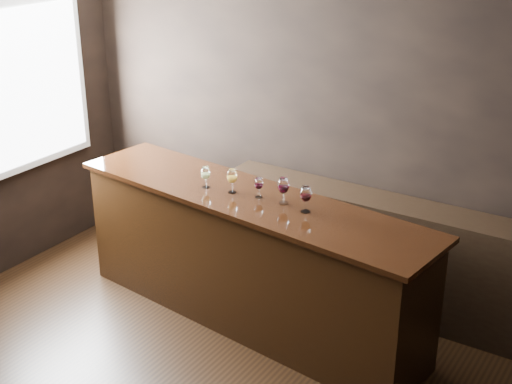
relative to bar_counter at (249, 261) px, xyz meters
The scene contains 9 objects.
room_shell 1.68m from the bar_counter, 100.39° to the right, with size 5.02×4.52×2.81m.
bar_counter is the anchor object (origin of this frame).
bar_top 0.58m from the bar_counter, ahead, with size 3.29×0.76×0.04m, color black.
back_bar_shelf 1.11m from the bar_counter, 47.05° to the left, with size 2.83×0.40×1.02m, color black.
glass_white 0.82m from the bar_counter, behind, with size 0.08×0.08×0.18m.
glass_amber 0.75m from the bar_counter, behind, with size 0.09×0.09×0.20m.
glass_red_a 0.72m from the bar_counter, 15.55° to the left, with size 0.07×0.07×0.17m.
glass_red_b 0.81m from the bar_counter, ahead, with size 0.09×0.09×0.22m.
glass_red_c 0.92m from the bar_counter, ahead, with size 0.09×0.09×0.21m.
Camera 1 is at (2.87, -3.21, 3.41)m, focal length 50.00 mm.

